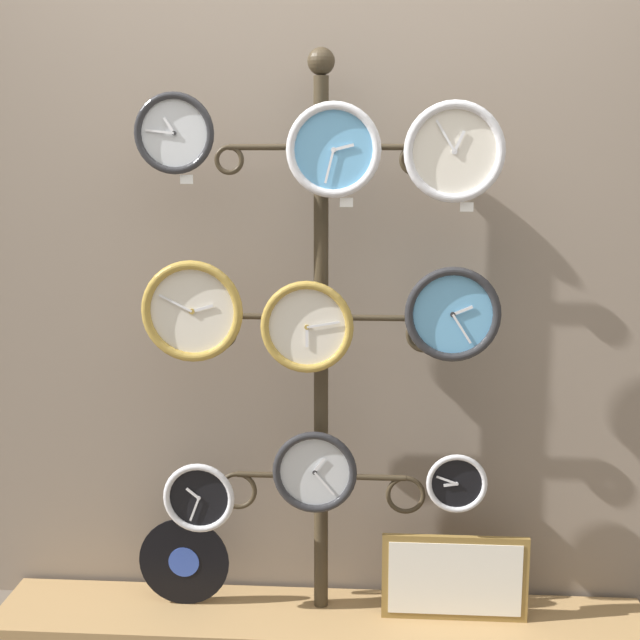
% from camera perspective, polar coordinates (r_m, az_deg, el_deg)
% --- Properties ---
extents(shop_wall, '(4.40, 0.04, 2.80)m').
position_cam_1_polar(shop_wall, '(3.00, 0.28, 7.00)').
color(shop_wall, gray).
rests_on(shop_wall, ground_plane).
extents(low_shelf, '(2.20, 0.36, 0.06)m').
position_cam_1_polar(low_shelf, '(3.18, -0.01, -18.74)').
color(low_shelf, '#9E7A4C').
rests_on(low_shelf, ground_plane).
extents(display_stand, '(0.79, 0.38, 1.91)m').
position_cam_1_polar(display_stand, '(2.96, 0.07, -6.45)').
color(display_stand, '#382D1E').
rests_on(display_stand, ground_plane).
extents(clock_top_left, '(0.25, 0.04, 0.25)m').
position_cam_1_polar(clock_top_left, '(2.82, -9.30, 11.71)').
color(clock_top_left, silver).
extents(clock_top_center, '(0.29, 0.04, 0.29)m').
position_cam_1_polar(clock_top_center, '(2.73, 0.88, 10.83)').
color(clock_top_center, '#60A8DB').
extents(clock_top_right, '(0.30, 0.04, 0.30)m').
position_cam_1_polar(clock_top_right, '(2.74, 8.60, 10.61)').
color(clock_top_right, silver).
extents(clock_middle_left, '(0.33, 0.04, 0.33)m').
position_cam_1_polar(clock_middle_left, '(2.85, -8.18, 0.57)').
color(clock_middle_left, silver).
extents(clock_middle_center, '(0.29, 0.04, 0.29)m').
position_cam_1_polar(clock_middle_center, '(2.79, -0.83, -0.44)').
color(clock_middle_center, silver).
extents(clock_middle_right, '(0.30, 0.04, 0.30)m').
position_cam_1_polar(clock_middle_right, '(2.79, 8.49, 0.37)').
color(clock_middle_right, '#60A8DB').
extents(clock_bottom_left, '(0.24, 0.04, 0.24)m').
position_cam_1_polar(clock_bottom_left, '(3.01, -7.74, -11.18)').
color(clock_bottom_left, black).
extents(clock_bottom_center, '(0.28, 0.04, 0.28)m').
position_cam_1_polar(clock_bottom_center, '(2.93, -0.33, -9.68)').
color(clock_bottom_center, silver).
extents(clock_bottom_right, '(0.20, 0.04, 0.20)m').
position_cam_1_polar(clock_bottom_right, '(2.95, 8.74, -10.26)').
color(clock_bottom_right, black).
extents(vinyl_record, '(0.31, 0.01, 0.31)m').
position_cam_1_polar(vinyl_record, '(3.19, -8.70, -15.04)').
color(vinyl_record, black).
rests_on(vinyl_record, low_shelf).
extents(picture_frame, '(0.48, 0.02, 0.29)m').
position_cam_1_polar(picture_frame, '(3.10, 8.62, -16.02)').
color(picture_frame, olive).
rests_on(picture_frame, low_shelf).
extents(price_tag_upper, '(0.04, 0.00, 0.03)m').
position_cam_1_polar(price_tag_upper, '(2.81, -8.54, 8.90)').
color(price_tag_upper, white).
extents(price_tag_mid, '(0.04, 0.00, 0.03)m').
position_cam_1_polar(price_tag_mid, '(2.73, 1.70, 7.53)').
color(price_tag_mid, white).
extents(price_tag_lower, '(0.04, 0.00, 0.03)m').
position_cam_1_polar(price_tag_lower, '(2.74, 9.38, 7.15)').
color(price_tag_lower, white).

